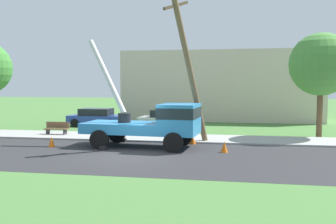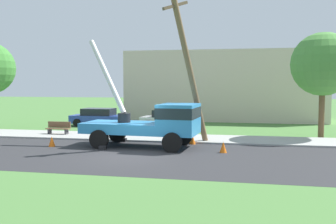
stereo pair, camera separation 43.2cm
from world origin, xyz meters
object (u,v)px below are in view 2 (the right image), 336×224
at_px(leaning_utility_pole, 189,65).
at_px(parked_sedan_silver, 170,119).
at_px(traffic_cone_behind, 52,141).
at_px(utility_truck, 155,121).
at_px(parked_sedan_blue, 99,117).
at_px(roadside_tree_far, 323,64).
at_px(traffic_cone_ahead, 223,147).
at_px(traffic_cone_curbside, 192,139).
at_px(park_bench, 58,128).

height_order(leaning_utility_pole, parked_sedan_silver, leaning_utility_pole).
xyz_separation_m(traffic_cone_behind, parked_sedan_silver, (4.71, 9.51, 0.43)).
relative_size(utility_truck, parked_sedan_blue, 1.53).
relative_size(traffic_cone_behind, roadside_tree_far, 0.08).
relative_size(traffic_cone_ahead, traffic_cone_curbside, 1.00).
height_order(utility_truck, traffic_cone_behind, utility_truck).
xyz_separation_m(leaning_utility_pole, park_bench, (-8.98, 2.19, -3.96)).
bearing_deg(leaning_utility_pole, roadside_tree_far, 29.16).
bearing_deg(parked_sedan_blue, leaning_utility_pole, -43.33).
bearing_deg(park_bench, traffic_cone_curbside, -11.80).
xyz_separation_m(traffic_cone_ahead, traffic_cone_curbside, (-1.85, 2.35, 0.00)).
bearing_deg(utility_truck, leaning_utility_pole, 36.58).
height_order(parked_sedan_silver, park_bench, parked_sedan_silver).
relative_size(traffic_cone_ahead, parked_sedan_blue, 0.13).
bearing_deg(traffic_cone_ahead, parked_sedan_blue, 136.24).
height_order(leaning_utility_pole, parked_sedan_blue, leaning_utility_pole).
height_order(traffic_cone_ahead, parked_sedan_blue, parked_sedan_blue).
bearing_deg(traffic_cone_curbside, park_bench, 168.20).
relative_size(leaning_utility_pole, roadside_tree_far, 1.31).
bearing_deg(traffic_cone_behind, utility_truck, 8.54).
xyz_separation_m(leaning_utility_pole, roadside_tree_far, (7.80, 4.35, 0.18)).
bearing_deg(utility_truck, traffic_cone_ahead, -13.62).
height_order(leaning_utility_pole, park_bench, leaning_utility_pole).
relative_size(utility_truck, leaning_utility_pole, 0.78).
xyz_separation_m(leaning_utility_pole, parked_sedan_blue, (-8.46, 7.98, -3.71)).
distance_m(parked_sedan_blue, roadside_tree_far, 17.11).
relative_size(traffic_cone_curbside, parked_sedan_blue, 0.13).
distance_m(traffic_cone_behind, roadside_tree_far, 16.86).
bearing_deg(parked_sedan_blue, park_bench, -95.11).
bearing_deg(leaning_utility_pole, traffic_cone_behind, -164.21).
distance_m(traffic_cone_ahead, park_bench, 11.83).
height_order(traffic_cone_ahead, traffic_cone_behind, same).
height_order(park_bench, roadside_tree_far, roadside_tree_far).
distance_m(park_bench, roadside_tree_far, 17.42).
height_order(traffic_cone_curbside, roadside_tree_far, roadside_tree_far).
bearing_deg(traffic_cone_curbside, utility_truck, -141.01).
height_order(leaning_utility_pole, traffic_cone_ahead, leaning_utility_pole).
bearing_deg(traffic_cone_ahead, leaning_utility_pole, 134.53).
xyz_separation_m(traffic_cone_ahead, park_bench, (-11.03, 4.27, 0.18)).
bearing_deg(parked_sedan_silver, traffic_cone_curbside, -69.63).
relative_size(traffic_cone_behind, park_bench, 0.35).
relative_size(parked_sedan_blue, parked_sedan_silver, 0.98).
height_order(traffic_cone_behind, parked_sedan_silver, parked_sedan_silver).
relative_size(traffic_cone_ahead, traffic_cone_behind, 1.00).
relative_size(leaning_utility_pole, parked_sedan_silver, 1.91).
distance_m(utility_truck, park_bench, 8.16).
bearing_deg(leaning_utility_pole, parked_sedan_blue, 136.67).
bearing_deg(parked_sedan_silver, traffic_cone_behind, -116.37).
bearing_deg(utility_truck, parked_sedan_silver, 95.71).
bearing_deg(traffic_cone_ahead, utility_truck, 166.38).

